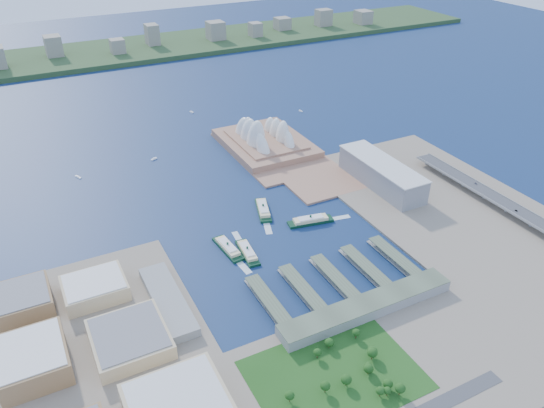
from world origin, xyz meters
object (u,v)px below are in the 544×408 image
ferry_d (311,219)px  car_b (516,211)px  ferry_a (228,246)px  toaster_building (381,174)px  ferry_b (263,208)px  ferry_c (247,250)px  opera_house (266,130)px  car_c (476,184)px

ferry_d → car_b: car_b is taller
ferry_a → car_b: 382.30m
toaster_building → ferry_b: size_ratio=2.55×
toaster_building → ferry_b: (-186.14, 15.26, -14.76)m
ferry_a → ferry_c: (17.96, -18.36, -0.25)m
opera_house → ferry_a: bearing=-125.4°
ferry_c → opera_house: bearing=-115.1°
ferry_b → car_c: (295.14, -94.24, 9.82)m
toaster_building → ferry_c: 254.99m
ferry_b → ferry_a: bearing=-124.2°
ferry_c → car_c: 355.90m
ferry_c → ferry_d: (103.35, 24.90, 0.51)m
ferry_b → ferry_d: size_ratio=0.99×
opera_house → toaster_building: bearing=-65.8°
opera_house → ferry_c: opera_house is taller
toaster_building → car_c: size_ratio=31.30×
opera_house → car_c: opera_house is taller
car_b → car_c: 78.87m
toaster_building → ferry_a: size_ratio=2.66×
opera_house → ferry_c: size_ratio=3.23×
ferry_b → opera_house: bearing=80.5°
ferry_b → car_c: 309.97m
ferry_c → car_b: (347.42, -93.68, 10.23)m
ferry_a → ferry_b: 99.00m
ferry_a → ferry_d: bearing=-1.4°
ferry_d → toaster_building: bearing=-64.9°
toaster_building → ferry_a: (-264.38, -45.40, -14.98)m
opera_house → ferry_b: opera_house is taller
car_c → ferry_b: bearing=162.3°
ferry_a → car_c: car_c is taller
car_b → ferry_c: bearing=-15.1°
ferry_c → car_c: (355.42, -15.22, 10.30)m
ferry_c → car_b: 359.97m
ferry_c → ferry_b: bearing=-121.7°
ferry_b → ferry_d: ferry_d is taller
ferry_b → ferry_c: ferry_b is taller
ferry_d → car_c: car_c is taller
opera_house → car_c: (199.00, -278.98, -16.43)m
ferry_c → toaster_building: bearing=-159.9°
ferry_a → ferry_b: bearing=33.3°
toaster_building → car_c: (109.00, -78.98, -4.93)m
ferry_a → ferry_c: 25.68m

